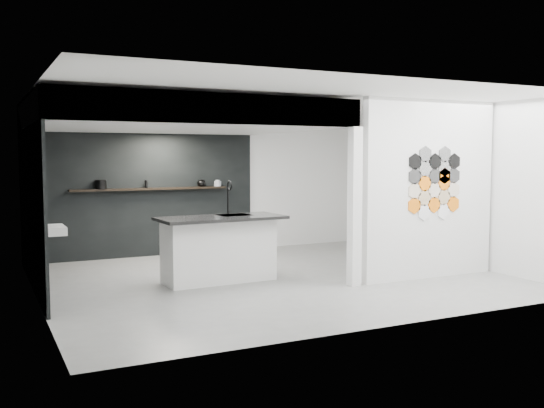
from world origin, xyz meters
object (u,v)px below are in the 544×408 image
(partition_panel, at_px, (429,189))
(stockpot, at_px, (101,184))
(kettle, at_px, (201,183))
(bottle_dark, at_px, (146,184))
(utensil_cup, at_px, (98,186))
(glass_vase, at_px, (218,183))
(wall_basin, at_px, (50,230))
(glass_bowl, at_px, (218,184))
(kitchen_island, at_px, (219,248))

(partition_panel, relative_size, stockpot, 13.84)
(stockpot, bearing_deg, kettle, 0.00)
(bottle_dark, relative_size, utensil_cup, 1.33)
(kettle, distance_m, glass_vase, 0.34)
(wall_basin, bearing_deg, glass_vase, 31.35)
(wall_basin, distance_m, glass_bowl, 4.00)
(stockpot, relative_size, glass_bowl, 1.41)
(wall_basin, height_order, stockpot, stockpot)
(kitchen_island, bearing_deg, wall_basin, 162.31)
(wall_basin, distance_m, kettle, 3.72)
(utensil_cup, bearing_deg, glass_vase, 0.00)
(wall_basin, height_order, glass_vase, glass_vase)
(kitchen_island, relative_size, bottle_dark, 13.11)
(kitchen_island, xyz_separation_m, kettle, (0.68, 2.71, 0.87))
(partition_panel, relative_size, kitchen_island, 1.44)
(wall_basin, bearing_deg, glass_bowl, 31.35)
(kitchen_island, xyz_separation_m, stockpot, (-1.26, 2.71, 0.88))
(partition_panel, bearing_deg, bottle_dark, 132.32)
(glass_vase, height_order, bottle_dark, bottle_dark)
(wall_basin, distance_m, glass_vase, 4.01)
(wall_basin, bearing_deg, stockpot, 61.75)
(glass_bowl, relative_size, glass_vase, 1.12)
(partition_panel, relative_size, glass_vase, 21.80)
(glass_bowl, bearing_deg, partition_panel, -61.77)
(kitchen_island, relative_size, glass_vase, 15.13)
(partition_panel, relative_size, utensil_cup, 25.06)
(kettle, bearing_deg, stockpot, -163.77)
(stockpot, relative_size, kettle, 1.20)
(stockpot, bearing_deg, bottle_dark, 0.00)
(kitchen_island, relative_size, stockpot, 9.60)
(glass_vase, bearing_deg, kitchen_island, -110.66)
(stockpot, bearing_deg, wall_basin, -118.25)
(utensil_cup, bearing_deg, partition_panel, -41.22)
(wall_basin, xyz_separation_m, utensil_cup, (1.05, 2.07, 0.53))
(kitchen_island, xyz_separation_m, utensil_cup, (-1.31, 2.71, 0.86))
(glass_vase, bearing_deg, utensil_cup, 180.00)
(partition_panel, xyz_separation_m, bottle_dark, (-3.52, 3.87, -0.01))
(stockpot, distance_m, glass_bowl, 2.28)
(wall_basin, xyz_separation_m, glass_vase, (3.39, 2.07, 0.53))
(glass_bowl, xyz_separation_m, bottle_dark, (-1.44, 0.00, 0.02))
(kitchen_island, bearing_deg, glass_vase, 66.93)
(partition_panel, distance_m, stockpot, 5.82)
(wall_basin, xyz_separation_m, kettle, (3.05, 2.07, 0.54))
(partition_panel, height_order, glass_vase, partition_panel)
(partition_panel, xyz_separation_m, stockpot, (-4.36, 3.87, 0.00))
(kitchen_island, xyz_separation_m, bottle_dark, (-0.42, 2.71, 0.88))
(partition_panel, distance_m, glass_bowl, 4.39)
(kitchen_island, distance_m, stockpot, 3.12)
(stockpot, bearing_deg, utensil_cup, 180.00)
(kettle, bearing_deg, wall_basin, -129.66)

